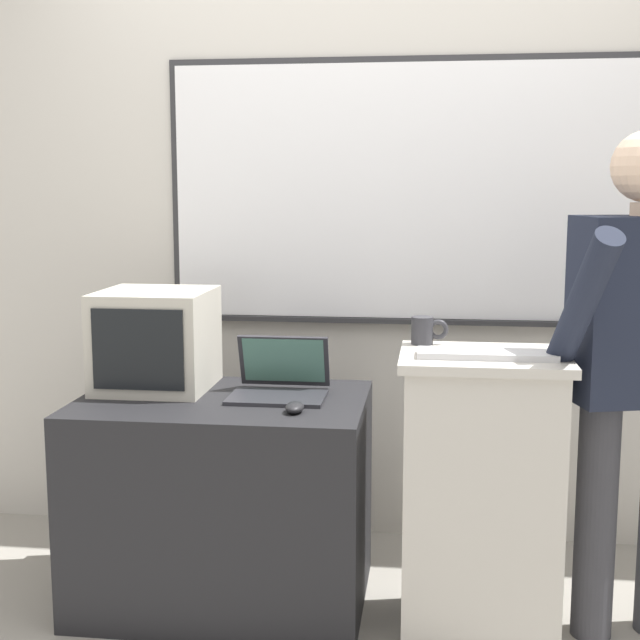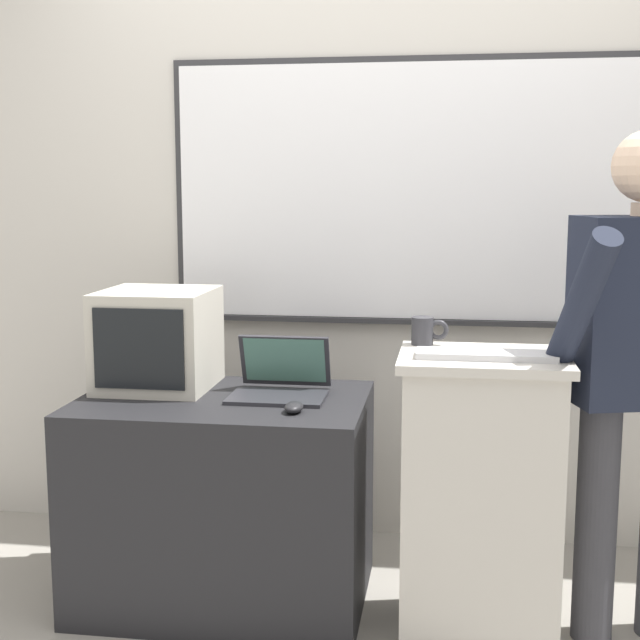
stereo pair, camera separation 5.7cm
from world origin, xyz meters
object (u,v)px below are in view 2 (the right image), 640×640
(person_presenter, at_px, (639,355))
(computer_mouse_by_laptop, at_px, (294,407))
(computer_mouse_by_keyboard, at_px, (556,354))
(crt_monitor, at_px, (158,339))
(coffee_mug, at_px, (424,331))
(lectern_podium, at_px, (480,496))
(laptop, at_px, (281,379))
(wireless_keyboard, at_px, (486,355))
(side_desk, at_px, (225,499))

(person_presenter, relative_size, computer_mouse_by_laptop, 16.20)
(person_presenter, xyz_separation_m, computer_mouse_by_laptop, (-1.07, -0.08, -0.19))
(computer_mouse_by_keyboard, height_order, crt_monitor, crt_monitor)
(crt_monitor, distance_m, coffee_mug, 0.96)
(lectern_podium, bearing_deg, computer_mouse_by_laptop, -176.40)
(laptop, bearing_deg, coffee_mug, -5.60)
(computer_mouse_by_laptop, relative_size, crt_monitor, 0.25)
(laptop, bearing_deg, person_presenter, -7.61)
(person_presenter, xyz_separation_m, coffee_mug, (-0.66, 0.11, 0.04))
(wireless_keyboard, bearing_deg, lectern_podium, 94.12)
(person_presenter, xyz_separation_m, wireless_keyboard, (-0.47, -0.10, 0.01))
(computer_mouse_by_laptop, bearing_deg, lectern_podium, 3.60)
(coffee_mug, bearing_deg, crt_monitor, 174.39)
(side_desk, xyz_separation_m, wireless_keyboard, (0.88, -0.18, 0.57))
(lectern_podium, relative_size, side_desk, 0.94)
(side_desk, distance_m, computer_mouse_by_laptop, 0.50)
(laptop, xyz_separation_m, crt_monitor, (-0.46, 0.05, 0.12))
(lectern_podium, xyz_separation_m, side_desk, (-0.88, 0.12, -0.10))
(laptop, relative_size, wireless_keyboard, 0.77)
(computer_mouse_by_laptop, xyz_separation_m, crt_monitor, (-0.55, 0.28, 0.16))
(laptop, relative_size, computer_mouse_by_keyboard, 3.28)
(person_presenter, relative_size, coffee_mug, 13.17)
(person_presenter, xyz_separation_m, computer_mouse_by_keyboard, (-0.26, -0.10, 0.01))
(computer_mouse_by_laptop, xyz_separation_m, computer_mouse_by_keyboard, (0.81, -0.02, 0.20))
(computer_mouse_by_laptop, xyz_separation_m, coffee_mug, (0.41, 0.19, 0.23))
(computer_mouse_by_keyboard, bearing_deg, lectern_podium, 165.91)
(computer_mouse_by_keyboard, xyz_separation_m, crt_monitor, (-1.36, 0.30, -0.04))
(lectern_podium, bearing_deg, computer_mouse_by_keyboard, -14.09)
(crt_monitor, bearing_deg, person_presenter, -7.05)
(side_desk, bearing_deg, crt_monitor, 156.22)
(coffee_mug, bearing_deg, person_presenter, -9.09)
(side_desk, height_order, crt_monitor, crt_monitor)
(computer_mouse_by_laptop, height_order, coffee_mug, coffee_mug)
(side_desk, bearing_deg, lectern_podium, -8.09)
(lectern_podium, distance_m, computer_mouse_by_laptop, 0.66)
(wireless_keyboard, height_order, crt_monitor, crt_monitor)
(lectern_podium, relative_size, laptop, 2.83)
(side_desk, height_order, computer_mouse_by_laptop, computer_mouse_by_laptop)
(computer_mouse_by_keyboard, bearing_deg, crt_monitor, 167.68)
(lectern_podium, height_order, computer_mouse_by_keyboard, computer_mouse_by_keyboard)
(wireless_keyboard, relative_size, computer_mouse_by_laptop, 4.26)
(person_presenter, distance_m, laptop, 1.18)
(lectern_podium, height_order, side_desk, lectern_podium)
(lectern_podium, relative_size, wireless_keyboard, 2.18)
(lectern_podium, distance_m, crt_monitor, 1.25)
(side_desk, distance_m, person_presenter, 1.47)
(wireless_keyboard, relative_size, coffee_mug, 3.46)
(person_presenter, height_order, laptop, person_presenter)
(laptop, relative_size, coffee_mug, 2.67)
(wireless_keyboard, bearing_deg, person_presenter, 11.67)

